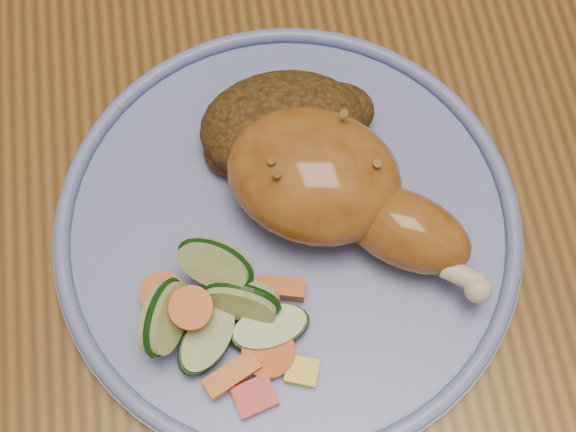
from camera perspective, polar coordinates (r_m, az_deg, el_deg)
The scene contains 7 objects.
ground at distance 1.26m, azimuth 3.91°, elevation -9.27°, with size 4.00×4.00×0.00m, color #4E331B.
dining_table at distance 0.63m, azimuth 7.75°, elevation 4.72°, with size 0.90×1.40×0.75m.
plate at distance 0.50m, azimuth 0.00°, elevation -0.92°, with size 0.29×0.29×0.01m, color #6876BA.
plate_rim at distance 0.49m, azimuth 0.00°, elevation -0.45°, with size 0.29×0.29×0.01m, color #6876BA.
chicken_leg at distance 0.48m, azimuth 3.42°, elevation 1.97°, with size 0.16×0.15×0.06m.
rice_pilaf at distance 0.51m, azimuth -0.13°, elevation 6.43°, with size 0.11×0.08×0.05m.
vegetable_pile at distance 0.46m, azimuth -4.70°, elevation -7.05°, with size 0.11×0.11×0.05m.
Camera 1 is at (-0.13, -0.27, 1.22)m, focal length 50.00 mm.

